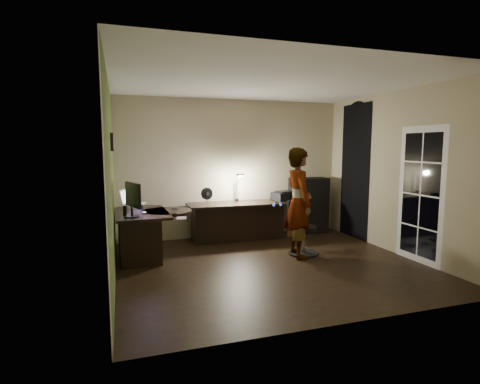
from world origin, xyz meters
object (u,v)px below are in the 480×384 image
object	(u,v)px
desk_left	(142,235)
monitor	(132,205)
office_chair	(304,228)
person	(299,203)
desk_right	(238,221)
cabinet	(308,205)

from	to	relation	value
desk_left	monitor	size ratio (longest dim) A/B	2.34
office_chair	person	xyz separation A→B (m)	(-0.15, -0.09, 0.44)
desk_right	cabinet	distance (m)	1.61
cabinet	monitor	xyz separation A→B (m)	(-3.56, -1.23, 0.37)
desk_right	monitor	size ratio (longest dim) A/B	3.45
desk_right	monitor	xyz separation A→B (m)	(-1.98, -1.05, 0.58)
office_chair	person	size ratio (longest dim) A/B	0.50
desk_left	desk_right	world-z (taller)	desk_left
office_chair	desk_left	bearing A→B (deg)	150.39
desk_left	desk_right	distance (m)	1.94
person	monitor	bearing A→B (deg)	87.64
desk_right	monitor	world-z (taller)	monitor
cabinet	office_chair	xyz separation A→B (m)	(-0.84, -1.42, -0.13)
desk_left	cabinet	size ratio (longest dim) A/B	1.14
monitor	desk_left	bearing A→B (deg)	51.85
desk_right	person	xyz separation A→B (m)	(0.60, -1.33, 0.52)
monitor	person	size ratio (longest dim) A/B	0.31
monitor	person	world-z (taller)	person
desk_right	person	world-z (taller)	person
desk_left	person	distance (m)	2.57
cabinet	person	xyz separation A→B (m)	(-0.99, -1.51, 0.31)
desk_left	cabinet	bearing A→B (deg)	11.71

